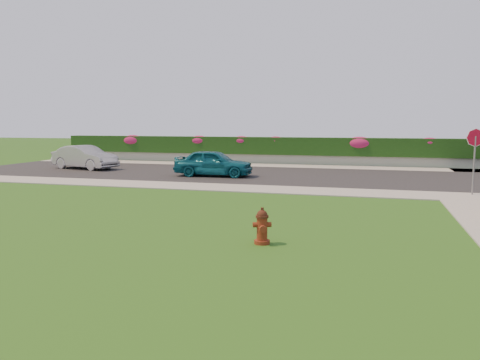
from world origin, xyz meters
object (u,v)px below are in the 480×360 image
(sedan_teal, at_px, (214,163))
(sedan_silver, at_px, (85,157))
(fire_hydrant, at_px, (262,227))
(stop_sign, at_px, (475,146))

(sedan_teal, height_order, sedan_silver, sedan_silver)
(fire_hydrant, height_order, sedan_teal, sedan_teal)
(stop_sign, bearing_deg, sedan_silver, 174.83)
(sedan_silver, distance_m, stop_sign, 19.60)
(sedan_teal, bearing_deg, stop_sign, -108.00)
(fire_hydrant, height_order, stop_sign, stop_sign)
(fire_hydrant, bearing_deg, sedan_teal, 93.25)
(sedan_teal, distance_m, stop_sign, 11.38)
(fire_hydrant, distance_m, sedan_teal, 12.77)
(sedan_silver, bearing_deg, sedan_teal, -86.82)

